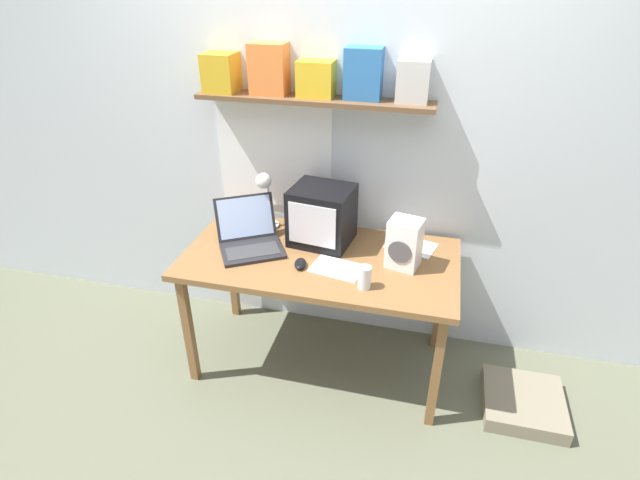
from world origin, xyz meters
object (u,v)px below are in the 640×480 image
(crt_monitor, at_px, (322,215))
(computer_mouse, at_px, (300,264))
(loose_paper_near_monitor, at_px, (411,246))
(corner_desk, at_px, (320,267))
(laptop, at_px, (249,236))
(space_heater, at_px, (404,243))
(juice_glass, at_px, (365,278))
(floor_cushion, at_px, (523,403))
(loose_paper_near_laptop, at_px, (337,268))
(desk_lamp, at_px, (265,192))

(crt_monitor, xyz_separation_m, computer_mouse, (-0.05, -0.28, -0.14))
(crt_monitor, xyz_separation_m, loose_paper_near_monitor, (0.49, 0.07, -0.16))
(corner_desk, bearing_deg, laptop, 177.52)
(space_heater, distance_m, loose_paper_near_monitor, 0.25)
(juice_glass, height_order, computer_mouse, juice_glass)
(computer_mouse, bearing_deg, crt_monitor, 80.93)
(laptop, distance_m, floor_cushion, 1.73)
(loose_paper_near_laptop, xyz_separation_m, floor_cushion, (1.04, -0.00, -0.70))
(desk_lamp, height_order, space_heater, desk_lamp)
(corner_desk, relative_size, desk_lamp, 4.09)
(desk_lamp, relative_size, floor_cushion, 0.86)
(corner_desk, distance_m, space_heater, 0.48)
(loose_paper_near_monitor, bearing_deg, loose_paper_near_laptop, -137.17)
(desk_lamp, height_order, juice_glass, desk_lamp)
(crt_monitor, xyz_separation_m, loose_paper_near_laptop, (0.14, -0.26, -0.16))
(loose_paper_near_monitor, bearing_deg, computer_mouse, -147.09)
(laptop, bearing_deg, floor_cushion, -34.96)
(space_heater, height_order, computer_mouse, space_heater)
(crt_monitor, relative_size, juice_glass, 3.08)
(loose_paper_near_laptop, bearing_deg, crt_monitor, 119.02)
(desk_lamp, distance_m, floor_cushion, 1.82)
(juice_glass, bearing_deg, loose_paper_near_monitor, 67.63)
(computer_mouse, relative_size, loose_paper_near_laptop, 0.40)
(laptop, distance_m, computer_mouse, 0.36)
(floor_cushion, bearing_deg, loose_paper_near_laptop, 179.91)
(crt_monitor, xyz_separation_m, space_heater, (0.47, -0.14, -0.03))
(computer_mouse, distance_m, floor_cushion, 1.42)
(computer_mouse, bearing_deg, loose_paper_near_monitor, 32.91)
(corner_desk, xyz_separation_m, juice_glass, (0.28, -0.23, 0.12))
(crt_monitor, height_order, loose_paper_near_monitor, crt_monitor)
(crt_monitor, height_order, computer_mouse, crt_monitor)
(corner_desk, height_order, loose_paper_near_laptop, loose_paper_near_laptop)
(loose_paper_near_laptop, xyz_separation_m, loose_paper_near_monitor, (0.35, 0.32, 0.00))
(corner_desk, distance_m, crt_monitor, 0.28)
(computer_mouse, height_order, floor_cushion, computer_mouse)
(desk_lamp, xyz_separation_m, floor_cushion, (1.52, -0.32, -0.94))
(laptop, relative_size, computer_mouse, 4.06)
(desk_lamp, height_order, loose_paper_near_laptop, desk_lamp)
(crt_monitor, bearing_deg, corner_desk, -72.05)
(floor_cushion, bearing_deg, space_heater, 170.88)
(space_heater, bearing_deg, computer_mouse, -152.03)
(desk_lamp, distance_m, space_heater, 0.84)
(corner_desk, distance_m, laptop, 0.42)
(crt_monitor, bearing_deg, loose_paper_near_monitor, 15.06)
(floor_cushion, bearing_deg, crt_monitor, 167.60)
(space_heater, xyz_separation_m, loose_paper_near_laptop, (-0.32, -0.11, -0.13))
(crt_monitor, distance_m, floor_cushion, 1.48)
(corner_desk, relative_size, crt_monitor, 4.10)
(juice_glass, relative_size, space_heater, 0.44)
(space_heater, relative_size, loose_paper_near_laptop, 0.90)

